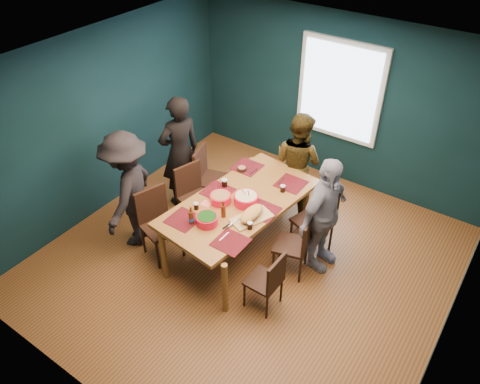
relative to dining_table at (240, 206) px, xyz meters
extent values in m
cube|color=#97542C|center=(0.23, -0.14, -0.75)|extent=(5.00, 5.00, 0.01)
cube|color=silver|center=(0.23, -0.14, 1.95)|extent=(5.00, 5.00, 0.01)
cube|color=#0F2B34|center=(-2.27, -0.14, 0.60)|extent=(0.01, 5.00, 2.70)
cube|color=#0F2B34|center=(2.73, -0.14, 0.60)|extent=(0.01, 5.00, 2.70)
cube|color=#0F2B34|center=(0.23, 2.36, 0.60)|extent=(5.00, 0.01, 2.70)
cube|color=#0F2B34|center=(0.23, -2.64, 0.60)|extent=(5.00, 0.01, 2.70)
cube|color=silver|center=(0.23, 2.33, 0.80)|extent=(1.35, 0.06, 1.55)
cube|color=#9A632E|center=(0.00, 0.00, 0.05)|extent=(1.34, 2.29, 0.05)
cylinder|color=#9A632E|center=(-0.48, -1.00, -0.36)|extent=(0.08, 0.08, 0.77)
cylinder|color=#9A632E|center=(0.48, -1.00, -0.36)|extent=(0.08, 0.08, 0.77)
cylinder|color=#9A632E|center=(-0.48, 1.00, -0.36)|extent=(0.08, 0.08, 0.77)
cylinder|color=#9A632E|center=(0.48, 1.00, -0.36)|extent=(0.08, 0.08, 0.77)
cube|color=black|center=(-0.87, 0.56, -0.27)|extent=(0.56, 0.56, 0.04)
cube|color=black|center=(-1.06, 0.50, 0.00)|extent=(0.17, 0.44, 0.49)
cylinder|color=black|center=(-1.00, 0.32, -0.52)|extent=(0.03, 0.03, 0.46)
cylinder|color=black|center=(-0.63, 0.43, -0.52)|extent=(0.03, 0.03, 0.46)
cylinder|color=black|center=(-1.11, 0.69, -0.52)|extent=(0.03, 0.03, 0.46)
cylinder|color=black|center=(-0.74, 0.79, -0.52)|extent=(0.03, 0.03, 0.46)
cube|color=black|center=(-0.80, 0.06, -0.29)|extent=(0.53, 0.53, 0.04)
cube|color=black|center=(-0.99, 0.12, -0.03)|extent=(0.16, 0.42, 0.47)
cylinder|color=black|center=(-1.03, -0.06, -0.53)|extent=(0.03, 0.03, 0.44)
cylinder|color=black|center=(-0.68, -0.16, -0.53)|extent=(0.03, 0.03, 0.44)
cylinder|color=black|center=(-0.92, 0.29, -0.53)|extent=(0.03, 0.03, 0.44)
cylinder|color=black|center=(-0.57, 0.19, -0.53)|extent=(0.03, 0.03, 0.44)
cube|color=black|center=(-0.78, -0.70, -0.27)|extent=(0.56, 0.56, 0.04)
cube|color=black|center=(-0.98, -0.64, 0.00)|extent=(0.17, 0.44, 0.49)
cylinder|color=black|center=(-1.02, -0.83, -0.52)|extent=(0.03, 0.03, 0.46)
cylinder|color=black|center=(-0.65, -0.94, -0.52)|extent=(0.03, 0.03, 0.46)
cylinder|color=black|center=(-0.91, -0.46, -0.52)|extent=(0.03, 0.03, 0.46)
cylinder|color=black|center=(-0.54, -0.57, -0.52)|extent=(0.03, 0.03, 0.46)
cube|color=black|center=(0.81, 0.55, -0.27)|extent=(0.56, 0.56, 0.04)
cube|color=black|center=(1.00, 0.49, 0.00)|extent=(0.18, 0.44, 0.49)
cylinder|color=black|center=(0.56, 0.43, -0.52)|extent=(0.03, 0.03, 0.46)
cylinder|color=black|center=(0.93, 0.31, -0.52)|extent=(0.03, 0.03, 0.46)
cylinder|color=black|center=(0.68, 0.79, -0.52)|extent=(0.03, 0.03, 0.46)
cylinder|color=black|center=(1.05, 0.67, -0.52)|extent=(0.03, 0.03, 0.46)
cube|color=black|center=(0.78, 0.03, -0.31)|extent=(0.51, 0.51, 0.04)
cube|color=black|center=(0.96, 0.07, -0.06)|extent=(0.15, 0.41, 0.45)
cylinder|color=black|center=(0.65, -0.19, -0.54)|extent=(0.03, 0.03, 0.42)
cylinder|color=black|center=(0.99, -0.10, -0.54)|extent=(0.03, 0.03, 0.42)
cylinder|color=black|center=(0.56, 0.15, -0.54)|extent=(0.03, 0.03, 0.42)
cylinder|color=black|center=(0.90, 0.24, -0.54)|extent=(0.03, 0.03, 0.42)
cube|color=black|center=(0.80, -0.66, -0.35)|extent=(0.38, 0.38, 0.04)
cube|color=black|center=(0.96, -0.66, -0.12)|extent=(0.04, 0.38, 0.41)
cylinder|color=black|center=(0.63, -0.82, -0.56)|extent=(0.03, 0.03, 0.38)
cylinder|color=black|center=(0.95, -0.82, -0.56)|extent=(0.03, 0.03, 0.38)
cylinder|color=black|center=(0.64, -0.50, -0.56)|extent=(0.03, 0.03, 0.38)
cylinder|color=black|center=(0.96, -0.50, -0.56)|extent=(0.03, 0.03, 0.38)
imported|color=black|center=(-1.34, 0.38, 0.14)|extent=(0.63, 0.76, 1.78)
imported|color=black|center=(0.16, 1.27, 0.05)|extent=(0.87, 0.73, 1.59)
imported|color=white|center=(1.03, 0.36, 0.07)|extent=(0.51, 1.00, 1.64)
imported|color=black|center=(-1.32, -0.69, 0.11)|extent=(1.00, 1.26, 1.71)
cylinder|color=red|center=(-0.19, -0.16, 0.13)|extent=(0.28, 0.28, 0.11)
cylinder|color=olive|center=(-0.19, -0.16, 0.18)|extent=(0.24, 0.24, 0.02)
cylinder|color=red|center=(0.09, 0.00, 0.14)|extent=(0.32, 0.32, 0.13)
cylinder|color=beige|center=(0.09, 0.00, 0.20)|extent=(0.28, 0.28, 0.02)
cylinder|color=tan|center=(0.14, 0.00, 0.25)|extent=(0.09, 0.17, 0.25)
cylinder|color=tan|center=(0.06, 0.00, 0.25)|extent=(0.08, 0.18, 0.25)
cylinder|color=red|center=(-0.07, -0.60, 0.13)|extent=(0.27, 0.27, 0.11)
cylinder|color=#134B12|center=(-0.07, -0.60, 0.19)|extent=(0.24, 0.24, 0.02)
cube|color=tan|center=(0.32, -0.21, 0.09)|extent=(0.44, 0.58, 0.02)
ellipsoid|color=gold|center=(0.32, -0.21, 0.16)|extent=(0.33, 0.45, 0.12)
cube|color=silver|center=(0.20, -0.42, 0.11)|extent=(0.05, 0.21, 0.00)
cylinder|color=black|center=(0.17, -0.53, 0.11)|extent=(0.04, 0.12, 0.02)
sphere|color=#1C6116|center=(0.32, -0.33, 0.17)|extent=(0.04, 0.04, 0.04)
sphere|color=#1C6116|center=(0.32, -0.21, 0.17)|extent=(0.04, 0.04, 0.04)
sphere|color=#1C6116|center=(0.32, -0.10, 0.17)|extent=(0.04, 0.04, 0.04)
cylinder|color=black|center=(-0.37, 0.59, 0.10)|extent=(0.13, 0.13, 0.05)
cylinder|color=olive|center=(-0.37, 0.59, 0.13)|extent=(0.11, 0.11, 0.01)
cylinder|color=#4B210D|center=(-0.23, -0.70, 0.17)|extent=(0.06, 0.06, 0.18)
cylinder|color=#4B210D|center=(-0.23, -0.70, 0.29)|extent=(0.03, 0.03, 0.07)
cylinder|color=#1954AF|center=(-0.23, -0.70, 0.14)|extent=(0.07, 0.07, 0.04)
cylinder|color=#4B210D|center=(0.01, -0.37, 0.16)|extent=(0.06, 0.06, 0.17)
cylinder|color=#4B210D|center=(0.01, -0.37, 0.28)|extent=(0.02, 0.02, 0.07)
cylinder|color=black|center=(-0.36, -0.45, 0.12)|extent=(0.06, 0.06, 0.09)
cylinder|color=silver|center=(-0.36, -0.45, 0.16)|extent=(0.07, 0.07, 0.01)
cylinder|color=black|center=(0.41, -0.38, 0.12)|extent=(0.06, 0.06, 0.09)
cylinder|color=silver|center=(0.41, -0.38, 0.16)|extent=(0.07, 0.07, 0.01)
cylinder|color=black|center=(0.35, 0.49, 0.12)|extent=(0.07, 0.07, 0.09)
cylinder|color=silver|center=(0.35, 0.49, 0.17)|extent=(0.07, 0.07, 0.01)
cylinder|color=black|center=(-0.35, 0.15, 0.13)|extent=(0.08, 0.08, 0.11)
cylinder|color=silver|center=(-0.35, 0.15, 0.18)|extent=(0.08, 0.08, 0.02)
cube|color=#FF7C6B|center=(0.35, 0.09, 0.08)|extent=(0.22, 0.22, 0.00)
cube|color=#FF7C6B|center=(-0.32, -0.29, 0.08)|extent=(0.14, 0.14, 0.00)
cube|color=#FF7C6B|center=(0.32, -0.73, 0.08)|extent=(0.19, 0.19, 0.00)
camera|label=1|loc=(2.72, -3.93, 3.82)|focal=35.00mm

